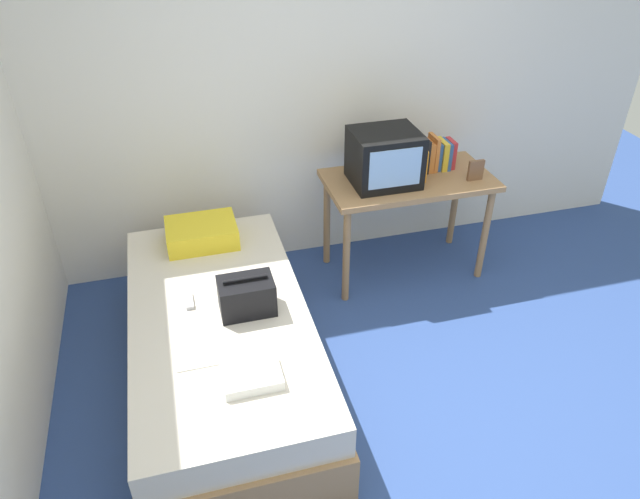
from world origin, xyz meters
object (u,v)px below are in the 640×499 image
(book_row, at_px, (437,154))
(remote_dark, at_px, (249,371))
(water_bottle, at_px, (422,167))
(picture_frame, at_px, (476,170))
(folded_towel, at_px, (252,375))
(magazine, at_px, (196,349))
(bed, at_px, (223,346))
(pillow, at_px, (202,233))
(handbag, at_px, (247,296))
(tv, at_px, (385,158))
(desk, at_px, (408,191))
(remote_silver, at_px, (189,301))

(book_row, relative_size, remote_dark, 1.58)
(water_bottle, xyz_separation_m, remote_dark, (-1.41, -1.21, -0.35))
(book_row, relative_size, picture_frame, 1.70)
(picture_frame, height_order, folded_towel, picture_frame)
(picture_frame, relative_size, magazine, 0.50)
(bed, relative_size, pillow, 4.48)
(handbag, distance_m, folded_towel, 0.53)
(picture_frame, bearing_deg, bed, -161.32)
(tv, xyz_separation_m, picture_frame, (0.61, -0.14, -0.11))
(desk, bearing_deg, pillow, -178.15)
(book_row, distance_m, pillow, 1.71)
(tv, xyz_separation_m, handbag, (-1.08, -0.80, -0.33))
(pillow, xyz_separation_m, handbag, (0.17, -0.76, 0.03))
(desk, bearing_deg, bed, -151.64)
(tv, distance_m, water_bottle, 0.27)
(picture_frame, bearing_deg, magazine, -155.83)
(bed, xyz_separation_m, magazine, (-0.15, -0.27, 0.27))
(pillow, bearing_deg, handbag, -77.50)
(tv, bearing_deg, bed, -148.32)
(pillow, bearing_deg, remote_dark, -85.59)
(bed, distance_m, remote_silver, 0.33)
(tv, relative_size, picture_frame, 3.04)
(picture_frame, xyz_separation_m, magazine, (-2.00, -0.90, -0.32))
(remote_dark, bearing_deg, picture_frame, 32.60)
(magazine, bearing_deg, book_row, 32.04)
(pillow, bearing_deg, bed, -89.25)
(desk, xyz_separation_m, tv, (-0.20, -0.01, 0.28))
(desk, xyz_separation_m, pillow, (-1.45, -0.05, -0.08))
(picture_frame, bearing_deg, remote_silver, -165.80)
(pillow, bearing_deg, book_row, 4.73)
(remote_dark, relative_size, remote_silver, 1.08)
(folded_towel, bearing_deg, magazine, 130.43)
(book_row, bearing_deg, folded_towel, -138.00)
(bed, height_order, picture_frame, picture_frame)
(desk, relative_size, pillow, 2.60)
(water_bottle, height_order, book_row, book_row)
(handbag, bearing_deg, water_bottle, 28.98)
(remote_dark, xyz_separation_m, folded_towel, (0.01, -0.05, 0.02))
(desk, bearing_deg, remote_dark, -136.55)
(water_bottle, relative_size, pillow, 0.49)
(magazine, bearing_deg, water_bottle, 30.70)
(tv, distance_m, picture_frame, 0.64)
(desk, xyz_separation_m, folded_towel, (-1.34, -1.33, -0.12))
(magazine, bearing_deg, bed, 61.32)
(handbag, xyz_separation_m, remote_dark, (-0.07, -0.47, -0.09))
(picture_frame, relative_size, pillow, 0.32)
(tv, bearing_deg, book_row, 13.35)
(handbag, bearing_deg, bed, 167.49)
(water_bottle, xyz_separation_m, remote_silver, (-1.64, -0.58, -0.35))
(tv, distance_m, folded_towel, 1.79)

